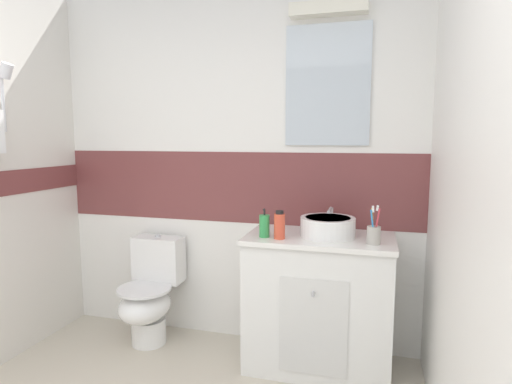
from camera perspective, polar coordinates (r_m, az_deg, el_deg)
name	(u,v)px	position (r m, az deg, el deg)	size (l,w,h in m)	color
wall_back_tiled	(236,164)	(3.01, -2.76, 3.78)	(3.20, 0.20, 2.50)	white
wall_right_plain	(490,195)	(1.66, 29.12, -0.42)	(0.10, 3.48, 2.50)	white
vanity_cabinet	(319,301)	(2.76, 8.50, -14.46)	(0.90, 0.53, 0.85)	white
sink_basin	(328,226)	(2.61, 9.70, -4.59)	(0.33, 0.38, 0.16)	white
toilet	(150,294)	(3.16, -14.18, -13.26)	(0.37, 0.50, 0.75)	white
toothbrush_cup	(374,234)	(2.48, 15.66, -5.44)	(0.08, 0.08, 0.22)	#B2ADA3
soap_dispenser	(264,226)	(2.55, 1.15, -4.61)	(0.06, 0.06, 0.18)	green
mouthwash_bottle	(280,225)	(2.51, 3.21, -4.55)	(0.07, 0.07, 0.17)	#D84C33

